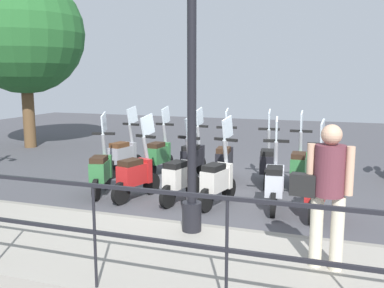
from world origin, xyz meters
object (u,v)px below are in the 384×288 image
object	(u,v)px
scooter_near_5	(101,170)
scooter_far_5	(124,154)
lamp_post_near	(192,95)
tree_large	(24,34)
scooter_far_1	(268,162)
scooter_far_0	(299,165)
scooter_far_4	(159,154)
scooter_near_1	(275,182)
scooter_far_3	(193,157)
pedestrian_with_bag	(327,186)
scooter_near_2	(218,179)
scooter_near_0	(317,187)
scooter_near_3	(181,176)
scooter_near_4	(136,173)
scooter_far_2	(224,159)

from	to	relation	value
scooter_near_5	scooter_far_5	distance (m)	1.62
lamp_post_near	tree_large	xyz separation A→B (m)	(5.61, 7.29, 1.47)
tree_large	scooter_far_1	world-z (taller)	tree_large
scooter_far_0	scooter_far_4	world-z (taller)	same
scooter_near_1	scooter_far_1	world-z (taller)	same
scooter_far_3	scooter_near_1	bearing A→B (deg)	-123.82
lamp_post_near	scooter_far_4	size ratio (longest dim) A/B	2.70
lamp_post_near	scooter_near_5	xyz separation A→B (m)	(1.62, 2.37, -1.50)
scooter_far_5	scooter_near_1	bearing A→B (deg)	-99.71
lamp_post_near	scooter_near_1	world-z (taller)	lamp_post_near
pedestrian_with_bag	scooter_near_2	world-z (taller)	pedestrian_with_bag
pedestrian_with_bag	scooter_far_3	distance (m)	4.92
lamp_post_near	scooter_near_0	world-z (taller)	lamp_post_near
scooter_near_5	scooter_far_0	xyz separation A→B (m)	(1.60, -3.49, 0.00)
scooter_far_1	lamp_post_near	bearing A→B (deg)	165.31
lamp_post_near	scooter_near_3	bearing A→B (deg)	25.24
pedestrian_with_bag	scooter_near_3	size ratio (longest dim) A/B	1.03
scooter_far_1	scooter_near_5	bearing A→B (deg)	114.68
scooter_near_0	scooter_near_4	xyz separation A→B (m)	(-0.05, 3.16, 0.00)
scooter_near_4	scooter_far_0	size ratio (longest dim) A/B	1.00
scooter_near_1	scooter_near_4	bearing A→B (deg)	88.77
scooter_near_2	scooter_far_1	xyz separation A→B (m)	(1.70, -0.58, 0.00)
scooter_near_5	scooter_far_3	xyz separation A→B (m)	(1.75, -1.25, 0.00)
scooter_far_3	tree_large	bearing A→B (deg)	75.35
pedestrian_with_bag	scooter_far_0	size ratio (longest dim) A/B	1.03
scooter_near_2	scooter_far_0	size ratio (longest dim) A/B	1.00
scooter_far_2	scooter_far_4	distance (m)	1.55
scooter_near_1	scooter_far_1	xyz separation A→B (m)	(1.58, 0.37, 0.00)
scooter_near_2	scooter_near_5	distance (m)	2.27
scooter_near_1	scooter_near_5	distance (m)	3.23
scooter_near_4	scooter_far_0	world-z (taller)	same
pedestrian_with_bag	lamp_post_near	bearing A→B (deg)	79.00
lamp_post_near	tree_large	distance (m)	9.31
lamp_post_near	tree_large	world-z (taller)	tree_large
tree_large	scooter_far_1	size ratio (longest dim) A/B	3.43
scooter_near_1	scooter_far_4	world-z (taller)	same
scooter_near_4	scooter_near_3	bearing A→B (deg)	-67.57
scooter_near_2	scooter_near_1	bearing A→B (deg)	-69.58
scooter_near_1	scooter_far_3	xyz separation A→B (m)	(1.61, 1.98, 0.00)
tree_large	scooter_far_4	world-z (taller)	tree_large
scooter_near_0	scooter_near_2	bearing A→B (deg)	93.63
lamp_post_near	scooter_far_5	xyz separation A→B (m)	(3.21, 2.73, -1.50)
scooter_far_0	scooter_far_1	xyz separation A→B (m)	(0.12, 0.63, 0.00)
scooter_near_0	scooter_near_5	size ratio (longest dim) A/B	1.00
tree_large	scooter_near_3	world-z (taller)	tree_large
tree_large	scooter_near_2	size ratio (longest dim) A/B	3.43
pedestrian_with_bag	scooter_near_0	distance (m)	2.29
pedestrian_with_bag	scooter_far_0	bearing A→B (deg)	16.97
scooter_near_1	scooter_far_4	bearing A→B (deg)	53.03
scooter_near_3	scooter_far_1	bearing A→B (deg)	-24.04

